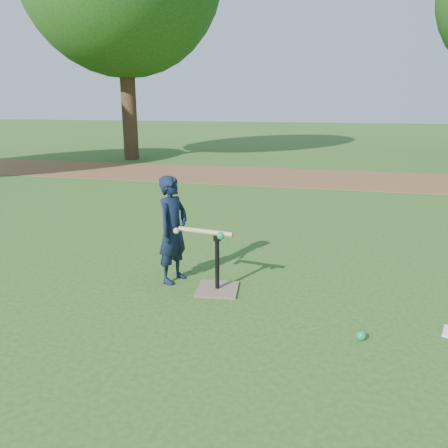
# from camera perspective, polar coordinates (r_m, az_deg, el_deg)

# --- Properties ---
(ground) EXTENTS (80.00, 80.00, 0.00)m
(ground) POSITION_cam_1_polar(r_m,az_deg,el_deg) (4.57, 3.02, -9.37)
(ground) COLOR #285116
(ground) RESTS_ON ground
(dirt_strip) EXTENTS (24.00, 3.00, 0.01)m
(dirt_strip) POSITION_cam_1_polar(r_m,az_deg,el_deg) (11.76, 9.93, 6.01)
(dirt_strip) COLOR brown
(dirt_strip) RESTS_ON ground
(child) EXTENTS (0.39, 0.49, 1.18)m
(child) POSITION_cam_1_polar(r_m,az_deg,el_deg) (4.78, -6.68, -0.75)
(child) COLOR black
(child) RESTS_ON ground
(wiffle_ball_ground) EXTENTS (0.08, 0.08, 0.08)m
(wiffle_ball_ground) POSITION_cam_1_polar(r_m,az_deg,el_deg) (3.96, 17.49, -13.74)
(wiffle_ball_ground) COLOR #0D954E
(wiffle_ball_ground) RESTS_ON ground
(batting_tee) EXTENTS (0.48, 0.48, 0.61)m
(batting_tee) POSITION_cam_1_polar(r_m,az_deg,el_deg) (4.66, -0.88, -7.38)
(batting_tee) COLOR #7A624D
(batting_tee) RESTS_ON ground
(swing_action) EXTENTS (0.63, 0.17, 0.09)m
(swing_action) POSITION_cam_1_polar(r_m,az_deg,el_deg) (4.47, -2.45, -1.11)
(swing_action) COLOR tan
(swing_action) RESTS_ON ground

